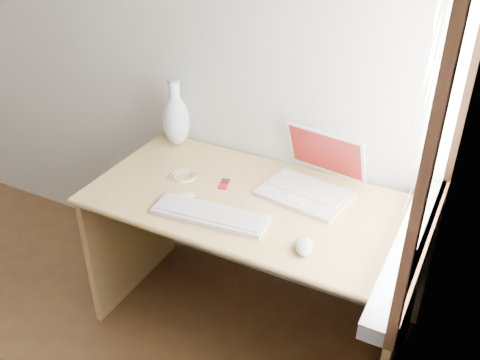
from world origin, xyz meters
The scene contains 10 objects.
back_wall centered at (0.00, 1.75, 1.30)m, with size 3.50×0.04×2.60m, color silver.
window centered at (1.72, 1.30, 1.28)m, with size 0.11×0.99×1.10m.
desk centered at (1.03, 1.46, 0.52)m, with size 1.39×0.69×0.73m.
laptop centered at (1.21, 1.55, 0.79)m, with size 0.40×0.35×0.25m.
external_keyboard centered at (0.93, 1.19, 0.75)m, with size 0.48×0.19×0.02m.
mouse centered at (1.34, 1.16, 0.75)m, with size 0.07×0.11×0.04m, color silver.
ipod centered at (0.87, 1.43, 0.74)m, with size 0.06×0.09×0.01m.
cable_coil centered at (0.67, 1.40, 0.74)m, with size 0.12×0.12×0.01m, color white.
remote centered at (0.76, 1.26, 0.74)m, with size 0.03×0.09×0.01m, color white.
vase centered at (0.47, 1.66, 0.87)m, with size 0.13×0.13×0.34m.
Camera 1 is at (1.84, -0.31, 1.98)m, focal length 40.00 mm.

